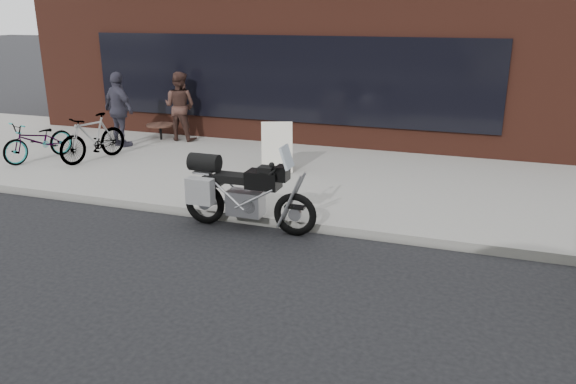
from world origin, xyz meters
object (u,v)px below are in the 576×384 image
Objects in this scene: bicycle_front at (39,140)px; bicycle_rear at (93,138)px; sandwich_sign at (277,146)px; cafe_patron_left at (180,106)px; cafe_table at (160,125)px; cafe_patron_right at (119,110)px; motorcycle at (239,192)px.

bicycle_rear reaches higher than bicycle_front.
bicycle_front is 5.21m from sandwich_sign.
bicycle_front is 1.65× the size of sandwich_sign.
cafe_table is at bearing 17.18° from cafe_patron_left.
cafe_table is (-3.71, 1.68, -0.13)m from sandwich_sign.
bicycle_rear is 0.98× the size of cafe_patron_left.
cafe_patron_left is (1.92, 2.75, 0.41)m from bicycle_front.
bicycle_rear is 2.27m from cafe_table.
bicycle_rear is 2.54m from cafe_patron_left.
cafe_patron_right is at bearing 115.03° from bicycle_rear.
sandwich_sign is at bearing 25.11° from bicycle_front.
motorcycle is 1.34× the size of bicycle_front.
sandwich_sign is at bearing 23.78° from bicycle_rear.
cafe_table is (0.28, 2.25, -0.14)m from bicycle_rear.
cafe_table is at bearing 132.77° from motorcycle.
cafe_patron_left is at bearing 128.22° from motorcycle.
motorcycle is at bearing 128.19° from cafe_patron_left.
bicycle_front is at bearing -118.59° from cafe_table.
cafe_patron_right is at bearing 148.67° from sandwich_sign.
bicycle_rear is at bearing -97.21° from cafe_table.
sandwich_sign is (5.13, 0.92, 0.06)m from bicycle_front.
cafe_patron_right reaches higher than sandwich_sign.
cafe_patron_right reaches higher than motorcycle.
cafe_table is at bearing -96.93° from cafe_patron_right.
motorcycle is at bearing 163.48° from cafe_patron_right.
cafe_patron_left is (0.78, 2.40, 0.34)m from bicycle_rear.
motorcycle is 4.99m from bicycle_rear.
cafe_patron_right reaches higher than bicycle_rear.
bicycle_rear is at bearing 72.26° from cafe_patron_left.
motorcycle is 5.89m from bicycle_front.
sandwich_sign is 4.30m from cafe_patron_right.
motorcycle is 2.22× the size of sandwich_sign.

